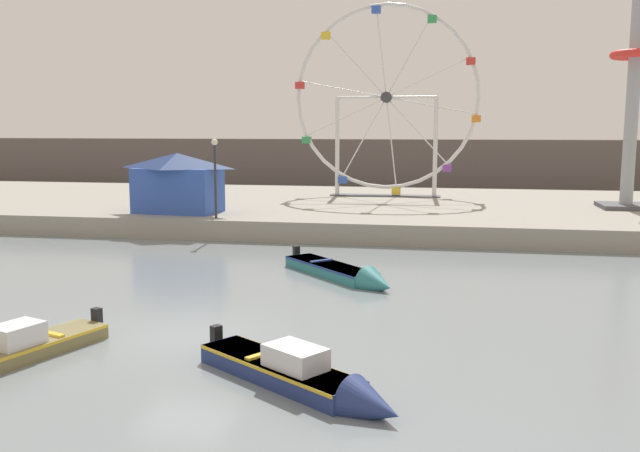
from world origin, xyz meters
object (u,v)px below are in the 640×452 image
(motorboat_olive_wood, at_px, (6,353))
(carnival_booth_blue_tent, at_px, (178,182))
(promenade_lamp_near, at_px, (215,167))
(motorboat_teal_painted, at_px, (346,274))
(ferris_wheel_white_frame, at_px, (386,101))
(drop_tower_steel_tower, at_px, (634,86))
(motorboat_navy_blue, at_px, (306,378))

(motorboat_olive_wood, distance_m, carnival_booth_blue_tent, 20.55)
(carnival_booth_blue_tent, xyz_separation_m, promenade_lamp_near, (2.72, -1.87, 0.93))
(motorboat_teal_painted, bearing_deg, carnival_booth_blue_tent, -177.42)
(motorboat_teal_painted, relative_size, ferris_wheel_white_frame, 0.41)
(drop_tower_steel_tower, bearing_deg, carnival_booth_blue_tent, -165.40)
(motorboat_olive_wood, xyz_separation_m, motorboat_navy_blue, (7.22, -0.35, 0.02))
(motorboat_olive_wood, height_order, drop_tower_steel_tower, drop_tower_steel_tower)
(carnival_booth_blue_tent, bearing_deg, drop_tower_steel_tower, 19.97)
(carnival_booth_blue_tent, relative_size, promenade_lamp_near, 1.26)
(motorboat_navy_blue, xyz_separation_m, ferris_wheel_white_frame, (-0.97, 30.87, 6.88))
(motorboat_navy_blue, height_order, drop_tower_steel_tower, drop_tower_steel_tower)
(drop_tower_steel_tower, bearing_deg, motorboat_olive_wood, -127.32)
(drop_tower_steel_tower, bearing_deg, motorboat_teal_painted, -129.77)
(promenade_lamp_near, bearing_deg, motorboat_navy_blue, -65.84)
(motorboat_olive_wood, relative_size, ferris_wheel_white_frame, 0.39)
(promenade_lamp_near, bearing_deg, carnival_booth_blue_tent, 145.58)
(drop_tower_steel_tower, relative_size, promenade_lamp_near, 3.75)
(motorboat_navy_blue, bearing_deg, motorboat_teal_painted, 128.21)
(motorboat_olive_wood, height_order, promenade_lamp_near, promenade_lamp_near)
(drop_tower_steel_tower, xyz_separation_m, promenade_lamp_near, (-21.13, -8.08, -4.15))
(ferris_wheel_white_frame, distance_m, carnival_booth_blue_tent, 15.21)
(motorboat_olive_wood, height_order, ferris_wheel_white_frame, ferris_wheel_white_frame)
(motorboat_teal_painted, bearing_deg, drop_tower_steel_tower, 96.51)
(motorboat_olive_wood, bearing_deg, drop_tower_steel_tower, 162.72)
(motorboat_teal_painted, height_order, motorboat_navy_blue, motorboat_navy_blue)
(motorboat_teal_painted, height_order, promenade_lamp_near, promenade_lamp_near)
(drop_tower_steel_tower, bearing_deg, promenade_lamp_near, -159.07)
(motorboat_olive_wood, bearing_deg, ferris_wheel_white_frame, -171.53)
(motorboat_olive_wood, relative_size, promenade_lamp_near, 1.22)
(motorboat_navy_blue, height_order, ferris_wheel_white_frame, ferris_wheel_white_frame)
(motorboat_olive_wood, xyz_separation_m, carnival_booth_blue_tent, (-3.82, 20.06, 2.37))
(ferris_wheel_white_frame, bearing_deg, promenade_lamp_near, -120.78)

